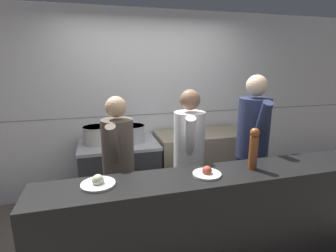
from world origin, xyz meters
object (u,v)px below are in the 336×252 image
object	(u,v)px
stock_pot	(96,135)
plated_dish_main	(98,183)
pepper_mill	(254,148)
chef_head_cook	(119,164)
oven_range	(120,174)
mixing_bowl_steel	(181,131)
sauce_pot	(133,133)
plated_dish_appetiser	(207,173)
chef_sous	(189,156)
chef_line	(252,144)

from	to	relation	value
stock_pot	plated_dish_main	xyz separation A→B (m)	(-0.00, -1.46, 0.02)
pepper_mill	chef_head_cook	xyz separation A→B (m)	(-1.10, 0.68, -0.30)
oven_range	mixing_bowl_steel	size ratio (longest dim) A/B	4.72
sauce_pot	plated_dish_appetiser	xyz separation A→B (m)	(0.41, -1.48, 0.02)
mixing_bowl_steel	plated_dish_appetiser	bearing A→B (deg)	-100.00
plated_dish_appetiser	chef_sous	xyz separation A→B (m)	(0.09, 0.67, -0.10)
mixing_bowl_steel	pepper_mill	xyz separation A→B (m)	(0.17, -1.47, 0.21)
plated_dish_appetiser	chef_sous	world-z (taller)	chef_sous
stock_pot	plated_dish_main	bearing A→B (deg)	-90.11
sauce_pot	mixing_bowl_steel	xyz separation A→B (m)	(0.67, 0.01, -0.02)
mixing_bowl_steel	stock_pot	bearing A→B (deg)	179.06
sauce_pot	chef_head_cook	bearing A→B (deg)	-108.32
plated_dish_main	mixing_bowl_steel	bearing A→B (deg)	51.82
oven_range	chef_sous	xyz separation A→B (m)	(0.68, -0.80, 0.47)
oven_range	mixing_bowl_steel	xyz separation A→B (m)	(0.86, 0.02, 0.53)
oven_range	plated_dish_appetiser	bearing A→B (deg)	-67.95
oven_range	sauce_pot	world-z (taller)	sauce_pot
pepper_mill	plated_dish_appetiser	bearing A→B (deg)	-177.32
plated_dish_main	pepper_mill	world-z (taller)	pepper_mill
oven_range	chef_line	distance (m)	1.75
plated_dish_main	chef_line	world-z (taller)	chef_line
plated_dish_main	stock_pot	bearing A→B (deg)	89.89
oven_range	chef_line	size ratio (longest dim) A/B	0.58
sauce_pot	chef_sous	xyz separation A→B (m)	(0.49, -0.81, -0.08)
plated_dish_main	chef_sous	bearing A→B (deg)	32.84
stock_pot	pepper_mill	bearing A→B (deg)	-48.82
plated_dish_appetiser	chef_line	xyz separation A→B (m)	(0.86, 0.67, -0.02)
stock_pot	plated_dish_main	distance (m)	1.46
plated_dish_main	chef_sous	xyz separation A→B (m)	(0.96, 0.62, -0.10)
plated_dish_appetiser	chef_head_cook	bearing A→B (deg)	133.24
pepper_mill	chef_head_cook	distance (m)	1.33
stock_pot	chef_head_cook	xyz separation A→B (m)	(0.20, -0.81, -0.11)
oven_range	sauce_pot	xyz separation A→B (m)	(0.19, 0.01, 0.55)
chef_line	plated_dish_main	bearing A→B (deg)	-147.49
stock_pot	sauce_pot	size ratio (longest dim) A/B	1.04
plated_dish_appetiser	chef_head_cook	size ratio (longest dim) A/B	0.15
mixing_bowl_steel	plated_dish_appetiser	xyz separation A→B (m)	(-0.26, -1.49, 0.04)
pepper_mill	chef_sous	size ratio (longest dim) A/B	0.23
oven_range	mixing_bowl_steel	distance (m)	1.01
sauce_pot	chef_head_cook	xyz separation A→B (m)	(-0.26, -0.78, -0.11)
oven_range	chef_line	world-z (taller)	chef_line
sauce_pot	plated_dish_appetiser	size ratio (longest dim) A/B	1.41
oven_range	mixing_bowl_steel	world-z (taller)	mixing_bowl_steel
oven_range	chef_sous	size ratio (longest dim) A/B	0.63
stock_pot	chef_line	world-z (taller)	chef_line
chef_sous	chef_line	bearing A→B (deg)	18.16
chef_sous	oven_range	bearing A→B (deg)	148.90
chef_head_cook	plated_dish_main	bearing A→B (deg)	-92.61
stock_pot	mixing_bowl_steel	distance (m)	1.13
chef_line	chef_head_cook	bearing A→B (deg)	-168.48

